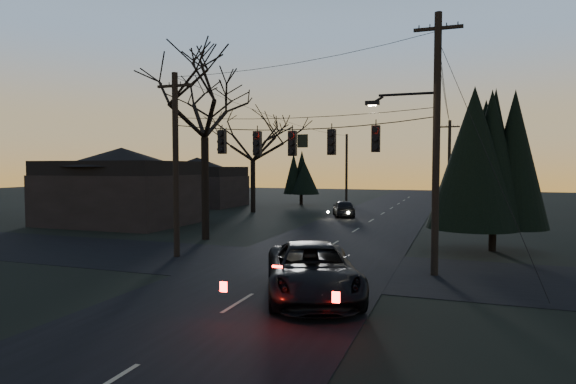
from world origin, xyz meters
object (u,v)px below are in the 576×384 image
(utility_pole_right, at_px, (434,275))
(utility_pole_left, at_px, (177,257))
(utility_pole_far_r, at_px, (448,212))
(evergreen_right, at_px, (494,165))
(suv_near, at_px, (312,271))
(bare_tree_left, at_px, (204,96))
(sedan_oncoming_a, at_px, (344,208))
(utility_pole_far_l, at_px, (346,203))

(utility_pole_right, xyz_separation_m, utility_pole_left, (-11.50, 0.00, 0.00))
(utility_pole_far_r, distance_m, evergreen_right, 21.98)
(evergreen_right, height_order, suv_near, evergreen_right)
(utility_pole_right, distance_m, suv_near, 5.85)
(utility_pole_right, distance_m, evergreen_right, 8.23)
(utility_pole_right, xyz_separation_m, suv_near, (-3.57, -4.56, 0.84))
(suv_near, bearing_deg, evergreen_right, 39.72)
(utility_pole_left, relative_size, suv_near, 1.40)
(evergreen_right, relative_size, suv_near, 1.22)
(utility_pole_left, bearing_deg, utility_pole_right, 0.00)
(suv_near, bearing_deg, bare_tree_left, 111.83)
(bare_tree_left, bearing_deg, sedan_oncoming_a, 72.68)
(utility_pole_left, distance_m, evergreen_right, 16.03)
(bare_tree_left, bearing_deg, utility_pole_far_l, 87.39)
(utility_pole_right, height_order, bare_tree_left, bare_tree_left)
(utility_pole_right, xyz_separation_m, bare_tree_left, (-12.90, 5.22, 8.21))
(utility_pole_far_l, bearing_deg, sedan_oncoming_a, -78.18)
(utility_pole_far_l, relative_size, evergreen_right, 1.08)
(utility_pole_far_l, distance_m, sedan_oncoming_a, 16.09)
(utility_pole_left, height_order, sedan_oncoming_a, utility_pole_left)
(utility_pole_left, relative_size, bare_tree_left, 0.72)
(evergreen_right, xyz_separation_m, sedan_oncoming_a, (-10.68, 13.69, -3.58))
(utility_pole_far_r, relative_size, suv_near, 1.40)
(utility_pole_far_l, height_order, bare_tree_left, bare_tree_left)
(utility_pole_left, bearing_deg, suv_near, -29.91)
(utility_pole_far_l, relative_size, sedan_oncoming_a, 1.93)
(utility_pole_right, height_order, sedan_oncoming_a, utility_pole_right)
(utility_pole_left, relative_size, utility_pole_far_l, 1.06)
(utility_pole_far_r, bearing_deg, evergreen_right, -83.42)
(utility_pole_right, relative_size, evergreen_right, 1.35)
(suv_near, bearing_deg, utility_pole_far_l, 79.23)
(utility_pole_left, xyz_separation_m, sedan_oncoming_a, (3.29, 20.27, 0.71))
(utility_pole_left, bearing_deg, utility_pole_far_r, 67.67)
(utility_pole_far_r, height_order, bare_tree_left, bare_tree_left)
(utility_pole_left, height_order, utility_pole_far_r, same)
(bare_tree_left, height_order, evergreen_right, bare_tree_left)
(evergreen_right, bearing_deg, utility_pole_left, -154.78)
(utility_pole_right, xyz_separation_m, sedan_oncoming_a, (-8.21, 20.27, 0.71))
(utility_pole_far_r, bearing_deg, utility_pole_right, -90.00)
(utility_pole_right, height_order, utility_pole_far_l, utility_pole_right)
(evergreen_right, distance_m, suv_near, 13.13)
(utility_pole_right, bearing_deg, suv_near, -128.00)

